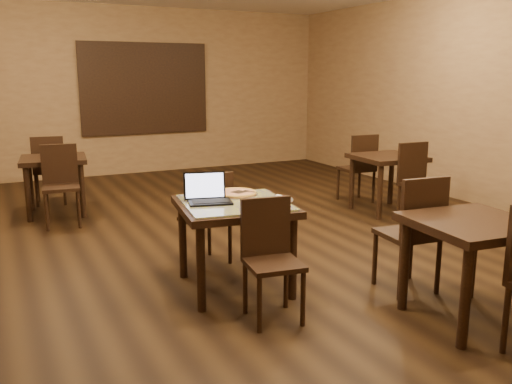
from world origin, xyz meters
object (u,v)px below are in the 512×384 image
other_table_a (387,165)px  other_table_c_chair_far (415,228)px  other_table_a_chair_near (417,178)px  other_table_b (54,167)px  laptop (207,194)px  pizza_pan (236,194)px  chair_main_near (270,251)px  chair_main_far (210,214)px  tiled_table (235,214)px  other_table_a_chair_far (360,164)px  other_table_b_chair_far (49,166)px  other_table_c (473,237)px  other_table_b_chair_near (61,180)px

other_table_a → other_table_c_chair_far: bearing=-121.4°
other_table_a_chair_near → other_table_b: size_ratio=1.10×
other_table_b → other_table_c_chair_far: 4.76m
other_table_a_chair_near → other_table_c_chair_far: size_ratio=0.98×
laptop → pizza_pan: bearing=36.8°
chair_main_near → chair_main_far: size_ratio=1.00×
tiled_table → chair_main_far: bearing=96.3°
pizza_pan → other_table_a_chair_far: other_table_a_chair_far is taller
tiled_table → chair_main_near: chair_main_near is taller
chair_main_far → other_table_a: 3.02m
other_table_a → chair_main_far: bearing=-158.7°
laptop → chair_main_far: bearing=81.0°
other_table_b → other_table_b_chair_far: other_table_b_chair_far is taller
other_table_a_chair_near → other_table_c: 2.82m
chair_main_far → chair_main_near: bearing=74.6°
chair_main_far → other_table_a_chair_far: bearing=-167.5°
other_table_a → other_table_b_chair_near: size_ratio=0.88×
other_table_b_chair_near → other_table_c_chair_far: other_table_c_chair_far is taller
chair_main_near → other_table_b_chair_near: 3.59m
chair_main_far → other_table_b_chair_near: bearing=-78.4°
tiled_table → other_table_b: 3.54m
laptop → other_table_b_chair_far: 3.94m
laptop → pizza_pan: (0.32, 0.13, -0.06)m
pizza_pan → other_table_a: 3.07m
other_table_a → tiled_table: bearing=-148.4°
tiled_table → other_table_b_chair_near: size_ratio=1.07×
tiled_table → other_table_a_chair_far: size_ratio=1.06×
tiled_table → other_table_b: bearing=115.9°
other_table_c_chair_far → other_table_a: bearing=-119.6°
tiled_table → other_table_a_chair_near: (2.91, 0.97, -0.10)m
pizza_pan → other_table_a: (2.78, 1.30, -0.13)m
chair_main_near → other_table_a: size_ratio=1.05×
other_table_c → chair_main_near: bearing=155.9°
pizza_pan → other_table_b_chair_far: (-1.21, 3.70, -0.22)m
chair_main_near → laptop: laptop is taller
other_table_a_chair_near → other_table_a_chair_far: bearing=94.1°
other_table_c_chair_far → chair_main_near: bearing=-0.9°
other_table_b → other_table_c: other_table_c is taller
other_table_b_chair_near → other_table_b_chair_far: (-0.02, 1.14, 0.00)m
chair_main_near → other_table_a: chair_main_near is taller
other_table_b → other_table_c: 5.28m
chair_main_near → other_table_a: (2.89, 2.16, 0.12)m
chair_main_near → other_table_c: (1.29, -0.73, 0.14)m
other_table_a_chair_far → other_table_c_chair_far: size_ratio=0.98×
pizza_pan → other_table_a_chair_near: size_ratio=0.40×
other_table_b_chair_near → tiled_table: bearing=-62.6°
chair_main_far → other_table_c_chair_far: bearing=117.7°
chair_main_near → other_table_b: size_ratio=1.01×
chair_main_near → other_table_a: bearing=44.5°
other_table_b_chair_far → other_table_c: other_table_b_chair_far is taller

